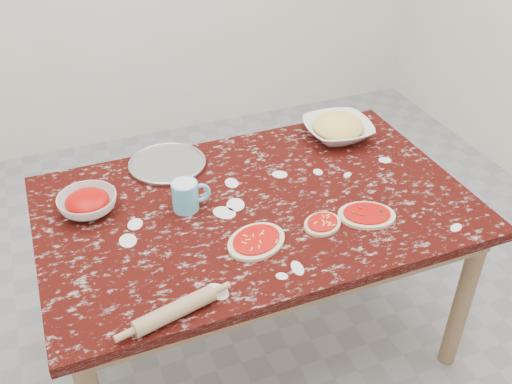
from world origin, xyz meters
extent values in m
plane|color=gray|center=(0.00, 0.00, 0.00)|extent=(4.00, 4.00, 0.00)
cube|color=black|center=(0.00, 0.00, 0.73)|extent=(1.60, 1.00, 0.04)
cube|color=#87654C|center=(0.00, 0.00, 0.67)|extent=(1.50, 0.90, 0.08)
cylinder|color=#87654C|center=(0.72, -0.42, 0.35)|extent=(0.07, 0.07, 0.71)
cylinder|color=#87654C|center=(-0.72, 0.42, 0.35)|extent=(0.07, 0.07, 0.71)
cylinder|color=#87654C|center=(0.72, 0.42, 0.35)|extent=(0.07, 0.07, 0.71)
cylinder|color=#B2B2B7|center=(-0.24, 0.38, 0.76)|extent=(0.40, 0.40, 0.01)
imported|color=white|center=(-0.59, 0.18, 0.78)|extent=(0.24, 0.24, 0.07)
imported|color=white|center=(0.52, 0.32, 0.79)|extent=(0.31, 0.31, 0.07)
cylinder|color=#5BBEDD|center=(-0.25, 0.06, 0.81)|extent=(0.10, 0.10, 0.11)
torus|color=#5BBEDD|center=(-0.20, 0.06, 0.81)|extent=(0.08, 0.02, 0.08)
cylinder|color=silver|center=(-0.25, 0.06, 0.85)|extent=(0.08, 0.08, 0.01)
ellipsoid|color=beige|center=(-0.08, -0.22, 0.76)|extent=(0.27, 0.25, 0.01)
ellipsoid|color=red|center=(-0.08, -0.22, 0.76)|extent=(0.22, 0.20, 0.00)
ellipsoid|color=beige|center=(0.17, -0.21, 0.76)|extent=(0.18, 0.17, 0.01)
ellipsoid|color=red|center=(0.17, -0.21, 0.76)|extent=(0.15, 0.14, 0.00)
ellipsoid|color=beige|center=(0.34, -0.23, 0.76)|extent=(0.25, 0.22, 0.01)
ellipsoid|color=red|center=(0.34, -0.23, 0.76)|extent=(0.21, 0.18, 0.00)
cylinder|color=tan|center=(-0.43, -0.44, 0.78)|extent=(0.26, 0.11, 0.05)
camera|label=1|loc=(-0.65, -1.63, 2.04)|focal=40.58mm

